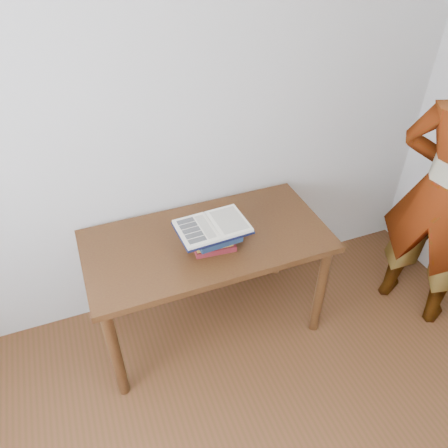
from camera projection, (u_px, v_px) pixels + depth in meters
name	position (u px, v px, depth m)	size (l,w,h in m)	color
room_shell	(364.00, 341.00, 0.72)	(3.54, 3.54, 2.62)	#BBBAB1
desk	(207.00, 252.00, 2.41)	(1.32, 0.66, 0.71)	#432B10
book_stack	(214.00, 237.00, 2.26)	(0.25, 0.20, 0.12)	maroon
open_book	(213.00, 227.00, 2.21)	(0.37, 0.27, 0.03)	black
reader	(447.00, 195.00, 2.40)	(0.62, 0.41, 1.71)	tan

